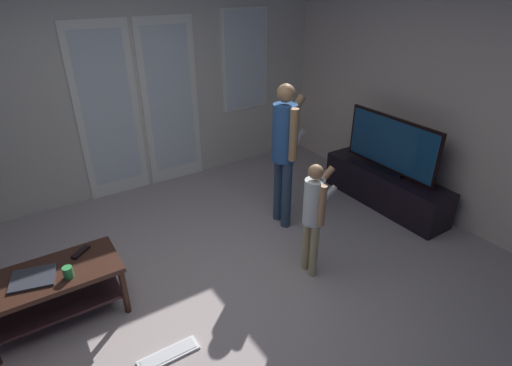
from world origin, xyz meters
The scene contains 12 objects.
ground_plane centered at (0.00, 0.00, -0.01)m, with size 5.80×4.99×0.02m, color #A39593.
wall_back_with_doors centered at (0.07, 2.46, 1.41)m, with size 5.80×0.09×2.91m.
wall_right_plain centered at (2.87, 0.00, 1.44)m, with size 0.06×4.99×2.88m.
coffee_table centered at (-1.03, 0.57, 0.33)m, with size 0.99×0.50×0.45m.
tv_stand centered at (2.52, 0.42, 0.21)m, with size 0.41×1.57×0.42m.
flat_screen_tv centered at (2.52, 0.43, 0.75)m, with size 0.08×1.20×0.64m.
person_adult centered at (1.28, 0.76, 0.92)m, with size 0.49×0.42×1.53m.
person_child centered at (1.00, -0.05, 0.65)m, with size 0.43×0.29×1.08m.
loose_keyboard centered at (-0.45, -0.23, 0.01)m, with size 0.44×0.13×0.02m.
laptop_closed centered at (-1.14, 0.56, 0.46)m, with size 0.30×0.25×0.02m, color #2F313A.
cup_near_edge centered at (-0.91, 0.44, 0.50)m, with size 0.07×0.07×0.09m, color #2F8B45.
tv_remote_black centered at (-0.78, 0.70, 0.46)m, with size 0.17×0.05×0.02m, color black.
Camera 1 is at (-1.01, -2.24, 2.44)m, focal length 28.19 mm.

